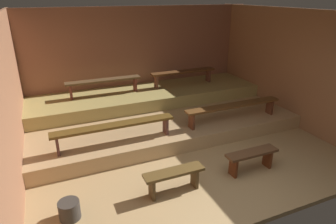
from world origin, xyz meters
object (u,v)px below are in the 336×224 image
bench_floor_right (252,156)px  bench_middle_right (183,73)px  bench_lower_left (115,127)px  bench_floor_left (174,176)px  bench_middle_left (104,82)px  bench_lower_right (233,107)px  pail_floor (69,210)px

bench_floor_right → bench_middle_right: (0.34, 3.46, 0.63)m
bench_lower_left → bench_middle_right: bearing=40.2°
bench_floor_left → bench_middle_left: bearing=95.6°
bench_lower_right → bench_middle_left: size_ratio=1.26×
bench_floor_right → bench_lower_right: size_ratio=0.42×
bench_floor_left → bench_lower_right: 2.54m
bench_middle_left → bench_middle_right: 2.17m
bench_lower_right → bench_middle_right: 2.08m
bench_floor_left → bench_lower_left: bench_lower_left is taller
bench_floor_left → bench_lower_left: size_ratio=0.42×
pail_floor → bench_floor_left: bearing=-1.6°
bench_floor_right → bench_lower_right: bearing=67.8°
bench_lower_left → bench_middle_left: bench_middle_left is taller
bench_middle_left → bench_floor_left: bearing=-84.4°
bench_floor_right → bench_lower_left: bearing=145.7°
bench_floor_right → pail_floor: bearing=179.2°
bench_floor_right → pail_floor: bench_floor_right is taller
bench_middle_left → pail_floor: size_ratio=6.14×
bench_floor_left → bench_lower_left: (-0.58, 1.42, 0.34)m
bench_lower_right → bench_middle_left: bearing=139.8°
bench_middle_right → bench_lower_right: bearing=-83.3°
bench_floor_left → bench_floor_right: same height
bench_floor_left → bench_lower_right: size_ratio=0.42×
pail_floor → bench_lower_left: bearing=53.7°
bench_lower_right → bench_middle_right: size_ratio=1.26×
bench_middle_right → pail_floor: bench_middle_right is taller
bench_middle_left → pail_floor: bench_middle_left is taller
bench_middle_right → bench_lower_left: bearing=-139.8°
bench_lower_left → bench_middle_right: 3.18m
bench_lower_right → pail_floor: bearing=-159.4°
bench_floor_right → bench_middle_left: 3.97m
bench_lower_right → bench_floor_right: bearing=-112.2°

